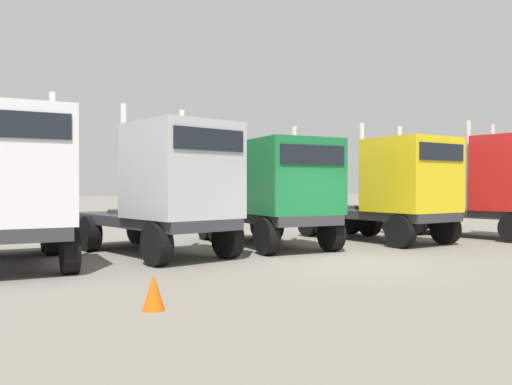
# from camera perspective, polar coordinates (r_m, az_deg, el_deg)

# --- Properties ---
(ground) EXTENTS (200.00, 200.00, 0.00)m
(ground) POSITION_cam_1_polar(r_m,az_deg,el_deg) (13.75, 10.38, -7.58)
(ground) COLOR slate
(semi_truck_white) EXTENTS (2.63, 6.01, 4.35)m
(semi_truck_white) POSITION_cam_1_polar(r_m,az_deg,el_deg) (13.47, -24.83, 0.51)
(semi_truck_white) COLOR #333338
(semi_truck_white) RESTS_ON ground
(semi_truck_silver) EXTENTS (3.98, 6.76, 4.26)m
(semi_truck_silver) POSITION_cam_1_polar(r_m,az_deg,el_deg) (14.74, -9.41, 0.51)
(semi_truck_silver) COLOR #333338
(semi_truck_silver) RESTS_ON ground
(semi_truck_green) EXTENTS (2.60, 6.18, 3.99)m
(semi_truck_green) POSITION_cam_1_polar(r_m,az_deg,el_deg) (16.58, 2.64, 0.08)
(semi_truck_green) COLOR #333338
(semi_truck_green) RESTS_ON ground
(semi_truck_yellow) EXTENTS (3.13, 6.19, 4.19)m
(semi_truck_yellow) POSITION_cam_1_polar(r_m,az_deg,el_deg) (18.90, 15.11, 0.40)
(semi_truck_yellow) COLOR #333338
(semi_truck_yellow) RESTS_ON ground
(semi_truck_red) EXTENTS (3.90, 6.70, 4.45)m
(semi_truck_red) POSITION_cam_1_polar(r_m,az_deg,el_deg) (21.84, 24.72, 0.62)
(semi_truck_red) COLOR #333338
(semi_truck_red) RESTS_ON ground
(traffic_cone_near) EXTENTS (0.36, 0.36, 0.58)m
(traffic_cone_near) POSITION_cam_1_polar(r_m,az_deg,el_deg) (8.61, -11.05, -10.55)
(traffic_cone_near) COLOR #F2590C
(traffic_cone_near) RESTS_ON ground
(oak_far_centre) EXTENTS (4.27, 4.27, 6.13)m
(oak_far_centre) POSITION_cam_1_polar(r_m,az_deg,el_deg) (32.68, -8.45, 4.17)
(oak_far_centre) COLOR #4C3823
(oak_far_centre) RESTS_ON ground
(oak_far_right) EXTENTS (3.41, 3.41, 5.42)m
(oak_far_right) POSITION_cam_1_polar(r_m,az_deg,el_deg) (38.63, -0.46, 3.20)
(oak_far_right) COLOR #4C3823
(oak_far_right) RESTS_ON ground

